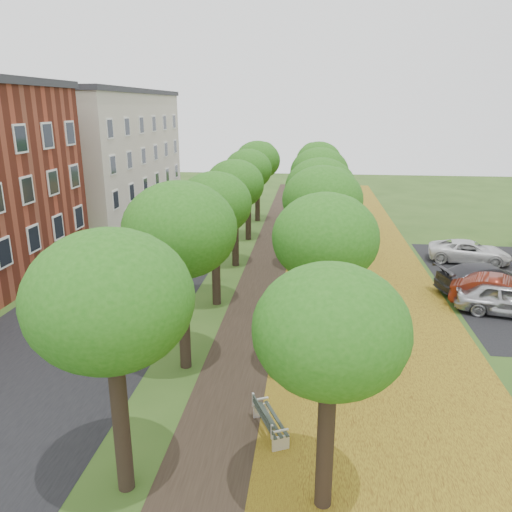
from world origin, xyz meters
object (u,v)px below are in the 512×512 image
(bench, at_px, (269,420))
(car_silver, at_px, (507,298))
(car_red, at_px, (503,294))
(car_white, at_px, (469,252))
(car_grey, at_px, (488,279))

(bench, distance_m, car_silver, 13.88)
(car_silver, relative_size, car_red, 0.97)
(car_red, xyz_separation_m, car_white, (0.64, 7.41, -0.10))
(car_red, bearing_deg, car_white, 14.94)
(car_grey, bearing_deg, car_silver, 166.72)
(bench, height_order, car_silver, car_silver)
(car_white, bearing_deg, car_grey, -175.98)
(bench, height_order, car_grey, car_grey)
(bench, xyz_separation_m, car_grey, (9.91, 12.39, 0.31))
(car_red, distance_m, car_grey, 2.10)
(car_silver, bearing_deg, car_white, 9.12)
(car_red, bearing_deg, car_grey, 20.05)
(bench, xyz_separation_m, car_silver, (9.91, 9.72, 0.32))
(car_red, relative_size, car_white, 0.98)
(car_grey, bearing_deg, car_white, -20.25)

